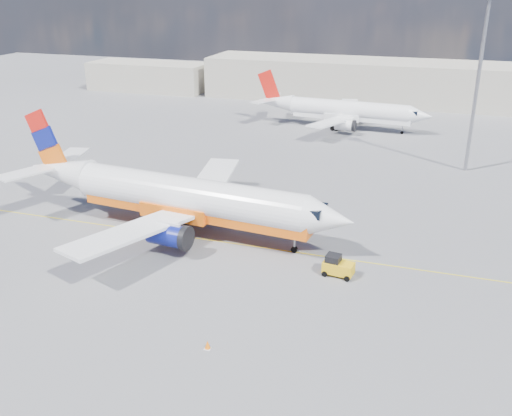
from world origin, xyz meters
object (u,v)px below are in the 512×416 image
(main_jet, at_px, (180,197))
(second_jet, at_px, (343,111))
(gse_tug, at_px, (337,266))
(traffic_cone, at_px, (208,345))

(main_jet, relative_size, second_jet, 1.21)
(main_jet, distance_m, gse_tug, 17.04)
(gse_tug, bearing_deg, main_jet, 172.84)
(main_jet, bearing_deg, second_jet, 86.09)
(main_jet, height_order, second_jet, main_jet)
(second_jet, relative_size, traffic_cone, 46.52)
(main_jet, relative_size, traffic_cone, 56.52)
(traffic_cone, bearing_deg, gse_tug, 63.48)
(second_jet, relative_size, gse_tug, 10.96)
(second_jet, distance_m, gse_tug, 51.15)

